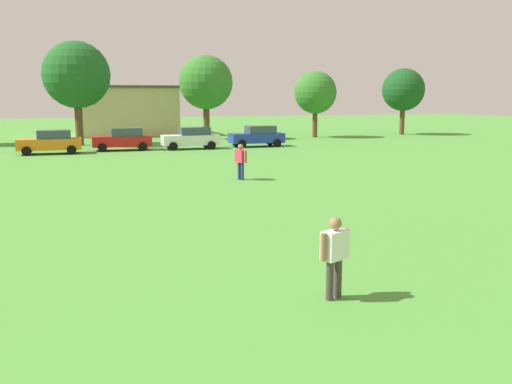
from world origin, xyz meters
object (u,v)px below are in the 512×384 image
tree_center_left (76,75)px  parked_car_red_1 (123,139)px  parked_car_orange_0 (51,142)px  tree_far_right (403,90)px  tree_right (315,93)px  parked_car_blue_3 (257,136)px  bystander_midfield (241,159)px  parked_car_white_2 (191,138)px  tree_center_right (206,83)px  adult_bystander (335,251)px

tree_center_left → parked_car_red_1: bearing=-61.7°
parked_car_orange_0 → parked_car_red_1: size_ratio=1.00×
parked_car_orange_0 → tree_far_right: bearing=-163.7°
tree_right → parked_car_blue_3: bearing=-136.6°
bystander_midfield → parked_car_blue_3: bearing=-40.8°
parked_car_white_2 → tree_center_left: (-8.13, 6.11, 4.84)m
parked_car_white_2 → tree_center_right: 10.86m
adult_bystander → parked_car_orange_0: 32.93m
bystander_midfield → parked_car_orange_0: (-9.24, 16.02, -0.18)m
parked_car_orange_0 → parked_car_white_2: same height
bystander_midfield → parked_car_orange_0: 18.49m
parked_car_orange_0 → tree_far_right: 36.32m
adult_bystander → tree_center_left: 39.60m
parked_car_white_2 → tree_right: tree_right is taller
adult_bystander → parked_car_blue_3: adult_bystander is taller
parked_car_white_2 → tree_center_right: bearing=-109.7°
parked_car_red_1 → tree_center_left: bearing=-61.7°
parked_car_white_2 → parked_car_blue_3: size_ratio=1.00×
adult_bystander → parked_car_red_1: size_ratio=0.39×
parked_car_orange_0 → tree_center_left: size_ratio=0.51×
parked_car_orange_0 → bystander_midfield: bearing=120.0°
adult_bystander → tree_center_left: size_ratio=0.20×
tree_center_left → tree_center_right: (11.49, 3.24, -0.44)m
parked_car_blue_3 → tree_right: 12.34m
tree_far_right → parked_car_red_1: bearing=-163.1°
parked_car_blue_3 → tree_far_right: (19.02, 9.08, 3.79)m
bystander_midfield → tree_center_left: (-7.20, 22.80, 4.66)m
parked_car_orange_0 → tree_center_right: (13.52, 10.02, 4.40)m
adult_bystander → bystander_midfield: size_ratio=0.97×
parked_car_orange_0 → adult_bystander: bearing=101.2°
parked_car_white_2 → tree_center_left: size_ratio=0.51×
parked_car_blue_3 → tree_center_left: 15.54m
parked_car_orange_0 → parked_car_white_2: (10.17, 0.67, 0.00)m
tree_far_right → parked_car_blue_3: bearing=-154.5°
adult_bystander → tree_far_right: size_ratio=0.24×
parked_car_white_2 → tree_right: bearing=-148.8°
bystander_midfield → tree_right: 29.53m
tree_center_left → tree_far_right: 32.83m
parked_car_orange_0 → tree_far_right: (34.67, 10.14, 3.79)m
adult_bystander → tree_far_right: (28.25, 42.44, 3.64)m
adult_bystander → parked_car_red_1: (-1.36, 33.44, -0.14)m
parked_car_orange_0 → tree_center_left: bearing=-106.7°
parked_car_red_1 → tree_right: 21.09m
adult_bystander → parked_car_white_2: adult_bystander is taller
parked_car_blue_3 → tree_center_left: size_ratio=0.51×
parked_car_white_2 → tree_right: size_ratio=0.67×
tree_far_right → parked_car_orange_0: bearing=-163.7°
adult_bystander → tree_right: (17.83, 41.49, 3.34)m
tree_right → tree_center_right: bearing=175.6°
tree_center_right → parked_car_white_2: bearing=-109.7°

